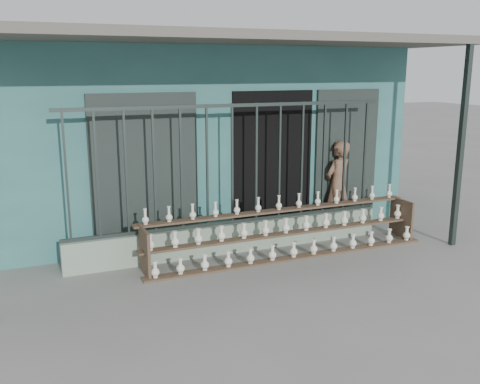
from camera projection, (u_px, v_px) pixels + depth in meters
name	position (u px, v px, depth m)	size (l,w,h in m)	color
ground	(269.00, 282.00, 7.04)	(60.00, 60.00, 0.00)	slate
workshop_building	(177.00, 127.00, 10.48)	(7.40, 6.60, 3.21)	#326968
parapet_wall	(232.00, 237.00, 8.15)	(5.00, 0.20, 0.45)	gray
security_fence	(232.00, 165.00, 7.90)	(5.00, 0.04, 1.80)	#283330
shelf_rack	(286.00, 231.00, 8.02)	(4.50, 0.68, 0.85)	brown
elderly_woman	(338.00, 186.00, 9.13)	(0.57, 0.37, 1.56)	brown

